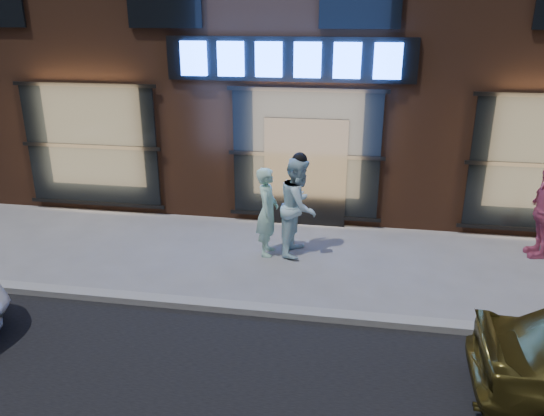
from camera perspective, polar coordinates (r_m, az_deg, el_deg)
The scene contains 5 objects.
ground at distance 8.56m, azimuth 0.49°, elevation -11.39°, with size 90.00×90.00×0.00m, color slate.
curb at distance 8.53m, azimuth 0.49°, elevation -11.04°, with size 60.00×0.25×0.12m, color gray.
man_bowtie at distance 10.25m, azimuth -0.50°, elevation -0.40°, with size 0.64×0.42×1.76m, color #C2FFDE.
man_cap at distance 10.28m, azimuth 2.90°, elevation 0.21°, with size 0.95×0.74×1.95m, color silver.
passerby at distance 11.42m, azimuth 27.19°, elevation -0.38°, with size 1.06×0.44×1.82m, color #C04F73.
Camera 1 is at (1.15, -7.20, 4.47)m, focal length 35.00 mm.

